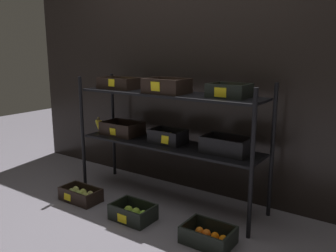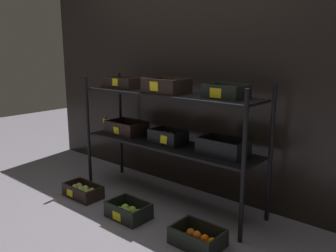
{
  "view_description": "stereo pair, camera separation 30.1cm",
  "coord_description": "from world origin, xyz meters",
  "px_view_note": "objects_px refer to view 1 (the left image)",
  "views": [
    {
      "loc": [
        1.67,
        -2.42,
        1.32
      ],
      "look_at": [
        0.0,
        0.0,
        0.68
      ],
      "focal_mm": 37.51,
      "sensor_mm": 36.0,
      "label": 1
    },
    {
      "loc": [
        1.91,
        -2.23,
        1.32
      ],
      "look_at": [
        0.0,
        0.0,
        0.68
      ],
      "focal_mm": 37.51,
      "sensor_mm": 36.0,
      "label": 2
    }
  ],
  "objects_px": {
    "crate_ground_pear": "(81,195)",
    "crate_ground_tangerine": "(208,237)",
    "crate_ground_apple_green": "(133,214)",
    "display_rack": "(167,118)"
  },
  "relations": [
    {
      "from": "crate_ground_pear",
      "to": "crate_ground_tangerine",
      "type": "distance_m",
      "value": 1.27
    },
    {
      "from": "crate_ground_pear",
      "to": "crate_ground_apple_green",
      "type": "bearing_deg",
      "value": -0.61
    },
    {
      "from": "crate_ground_pear",
      "to": "crate_ground_tangerine",
      "type": "xyz_separation_m",
      "value": [
        1.27,
        0.03,
        -0.01
      ]
    },
    {
      "from": "crate_ground_pear",
      "to": "display_rack",
      "type": "bearing_deg",
      "value": 37.37
    },
    {
      "from": "crate_ground_pear",
      "to": "crate_ground_tangerine",
      "type": "height_order",
      "value": "crate_ground_tangerine"
    },
    {
      "from": "display_rack",
      "to": "crate_ground_pear",
      "type": "relative_size",
      "value": 4.94
    },
    {
      "from": "crate_ground_tangerine",
      "to": "crate_ground_apple_green",
      "type": "bearing_deg",
      "value": -176.99
    },
    {
      "from": "crate_ground_apple_green",
      "to": "display_rack",
      "type": "bearing_deg",
      "value": 90.0
    },
    {
      "from": "display_rack",
      "to": "crate_ground_tangerine",
      "type": "relative_size",
      "value": 5.2
    },
    {
      "from": "display_rack",
      "to": "crate_ground_tangerine",
      "type": "height_order",
      "value": "display_rack"
    }
  ]
}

